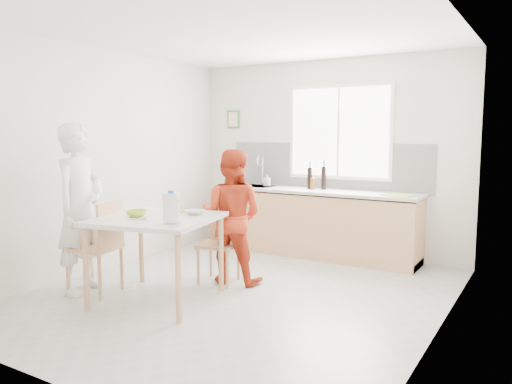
% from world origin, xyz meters
% --- Properties ---
extents(ground, '(4.50, 4.50, 0.00)m').
position_xyz_m(ground, '(0.00, 0.00, 0.00)').
color(ground, '#B7B7B2').
rests_on(ground, ground).
extents(room_shell, '(4.50, 4.50, 4.50)m').
position_xyz_m(room_shell, '(0.00, 0.00, 1.64)').
color(room_shell, silver).
rests_on(room_shell, ground).
extents(window, '(1.50, 0.06, 1.30)m').
position_xyz_m(window, '(0.20, 2.23, 1.70)').
color(window, white).
rests_on(window, room_shell).
extents(backsplash, '(3.00, 0.02, 0.65)m').
position_xyz_m(backsplash, '(0.00, 2.24, 1.23)').
color(backsplash, white).
rests_on(backsplash, room_shell).
extents(picture_frame, '(0.22, 0.03, 0.28)m').
position_xyz_m(picture_frame, '(-1.55, 2.23, 1.90)').
color(picture_frame, '#3D7F39').
rests_on(picture_frame, room_shell).
extents(kitchen_counter, '(2.84, 0.64, 1.37)m').
position_xyz_m(kitchen_counter, '(-0.00, 1.95, 0.42)').
color(kitchen_counter, tan).
rests_on(kitchen_counter, ground).
extents(dining_table, '(1.33, 1.33, 0.86)m').
position_xyz_m(dining_table, '(-0.60, -0.58, 0.77)').
color(dining_table, silver).
rests_on(dining_table, ground).
extents(chair_left, '(0.54, 0.54, 0.98)m').
position_xyz_m(chair_left, '(-1.26, -0.73, 0.54)').
color(chair_left, tan).
rests_on(chair_left, ground).
extents(chair_far, '(0.48, 0.48, 0.88)m').
position_xyz_m(chair_far, '(-0.44, 0.29, 0.48)').
color(chair_far, tan).
rests_on(chair_far, ground).
extents(person_white, '(0.56, 0.73, 1.79)m').
position_xyz_m(person_white, '(-1.50, -0.78, 0.90)').
color(person_white, white).
rests_on(person_white, ground).
extents(person_red, '(0.84, 0.72, 1.51)m').
position_xyz_m(person_red, '(-0.31, 0.33, 0.76)').
color(person_red, red).
rests_on(person_red, ground).
extents(bowl_green, '(0.24, 0.24, 0.06)m').
position_xyz_m(bowl_green, '(-0.79, -0.67, 0.89)').
color(bowl_green, '#9BD330').
rests_on(bowl_green, dining_table).
extents(bowl_white, '(0.23, 0.23, 0.05)m').
position_xyz_m(bowl_white, '(-0.37, -0.27, 0.88)').
color(bowl_white, silver).
rests_on(bowl_white, dining_table).
extents(milk_jug, '(0.22, 0.16, 0.29)m').
position_xyz_m(milk_jug, '(-0.23, -0.79, 1.01)').
color(milk_jug, white).
rests_on(milk_jug, dining_table).
extents(green_box, '(0.12, 0.12, 0.09)m').
position_xyz_m(green_box, '(-0.57, -0.29, 0.90)').
color(green_box, '#9BD230').
rests_on(green_box, dining_table).
extents(spoon, '(0.14, 0.10, 0.01)m').
position_xyz_m(spoon, '(-0.64, -0.81, 0.87)').
color(spoon, '#A5A5AA').
rests_on(spoon, dining_table).
extents(cutting_board, '(0.41, 0.35, 0.01)m').
position_xyz_m(cutting_board, '(1.14, 1.83, 0.93)').
color(cutting_board, '#8DC92E').
rests_on(cutting_board, kitchen_counter).
extents(wine_bottle_a, '(0.07, 0.07, 0.32)m').
position_xyz_m(wine_bottle_a, '(0.08, 2.01, 1.08)').
color(wine_bottle_a, black).
rests_on(wine_bottle_a, kitchen_counter).
extents(wine_bottle_b, '(0.07, 0.07, 0.30)m').
position_xyz_m(wine_bottle_b, '(-0.13, 2.00, 1.07)').
color(wine_bottle_b, black).
rests_on(wine_bottle_b, kitchen_counter).
extents(jar_amber, '(0.06, 0.06, 0.16)m').
position_xyz_m(jar_amber, '(-0.07, 1.96, 1.00)').
color(jar_amber, brown).
rests_on(jar_amber, kitchen_counter).
extents(soap_bottle, '(0.08, 0.08, 0.17)m').
position_xyz_m(soap_bottle, '(-0.82, 2.02, 1.01)').
color(soap_bottle, '#999999').
rests_on(soap_bottle, kitchen_counter).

